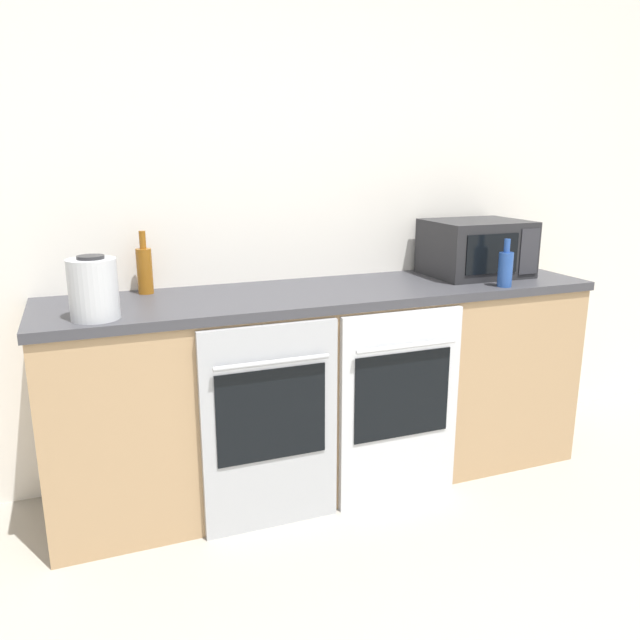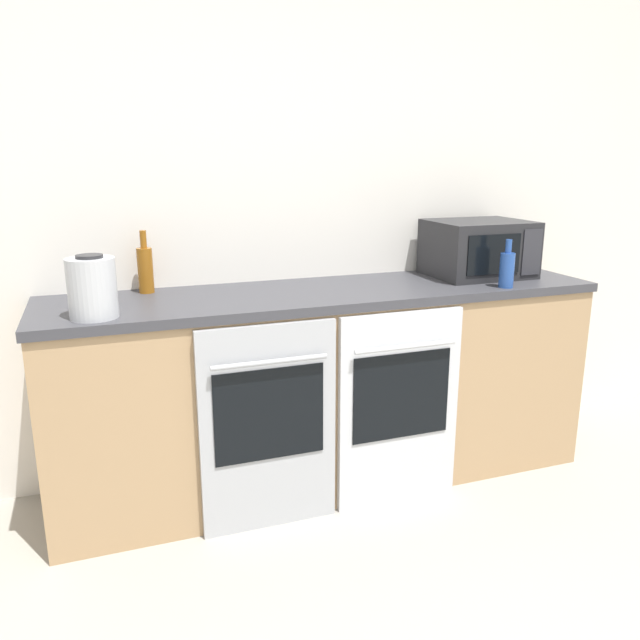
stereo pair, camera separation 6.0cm
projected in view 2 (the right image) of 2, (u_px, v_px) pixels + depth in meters
The scene contains 8 objects.
wall_back at pixel (305, 203), 3.02m from camera, with size 10.00×0.06×2.60m.
counter_back at pixel (327, 386), 2.94m from camera, with size 2.51×0.61×0.94m.
oven_left at pixel (269, 427), 2.54m from camera, with size 0.57×0.06×0.88m.
oven_right at pixel (400, 408), 2.73m from camera, with size 0.57×0.06×0.88m.
microwave at pixel (478, 248), 3.11m from camera, with size 0.47×0.39×0.27m.
bottle_blue at pixel (507, 269), 2.84m from camera, with size 0.07×0.07×0.22m.
bottle_amber at pixel (145, 269), 2.73m from camera, with size 0.07×0.07×0.27m.
kettle at pixel (92, 288), 2.30m from camera, with size 0.18×0.18×0.24m.
Camera 2 is at (-0.97, -0.60, 1.52)m, focal length 35.00 mm.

